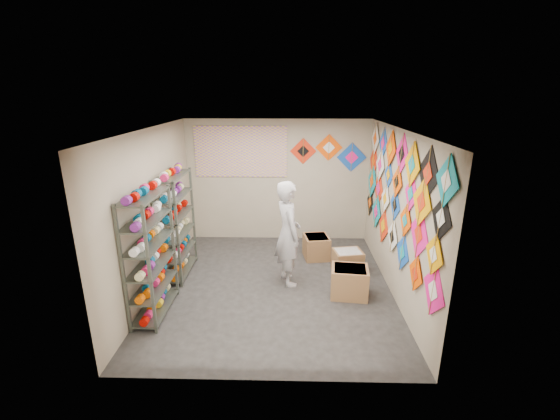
{
  "coord_description": "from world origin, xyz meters",
  "views": [
    {
      "loc": [
        0.25,
        -5.83,
        3.26
      ],
      "look_at": [
        0.1,
        0.3,
        1.3
      ],
      "focal_mm": 24.0,
      "sensor_mm": 36.0,
      "label": 1
    }
  ],
  "objects_px": {
    "shelf_rack_back": "(176,225)",
    "carton_a": "(349,282)",
    "carton_b": "(348,261)",
    "carton_c": "(316,247)",
    "shopkeeper": "(288,233)",
    "shelf_rack_front": "(150,255)"
  },
  "relations": [
    {
      "from": "carton_c",
      "to": "carton_a",
      "type": "bearing_deg",
      "value": -81.5
    },
    {
      "from": "carton_a",
      "to": "carton_c",
      "type": "height_order",
      "value": "carton_a"
    },
    {
      "from": "shopkeeper",
      "to": "carton_b",
      "type": "relative_size",
      "value": 3.59
    },
    {
      "from": "shelf_rack_back",
      "to": "carton_c",
      "type": "relative_size",
      "value": 3.59
    },
    {
      "from": "carton_b",
      "to": "carton_c",
      "type": "xyz_separation_m",
      "value": [
        -0.54,
        0.62,
        0.02
      ]
    },
    {
      "from": "shelf_rack_back",
      "to": "carton_a",
      "type": "bearing_deg",
      "value": -13.47
    },
    {
      "from": "shelf_rack_back",
      "to": "shopkeeper",
      "type": "xyz_separation_m",
      "value": [
        2.02,
        -0.3,
        -0.03
      ]
    },
    {
      "from": "carton_c",
      "to": "carton_b",
      "type": "bearing_deg",
      "value": -57.03
    },
    {
      "from": "shelf_rack_back",
      "to": "carton_b",
      "type": "distance_m",
      "value": 3.23
    },
    {
      "from": "shopkeeper",
      "to": "carton_b",
      "type": "distance_m",
      "value": 1.4
    },
    {
      "from": "shopkeeper",
      "to": "shelf_rack_back",
      "type": "bearing_deg",
      "value": 62.13
    },
    {
      "from": "shelf_rack_front",
      "to": "carton_b",
      "type": "height_order",
      "value": "shelf_rack_front"
    },
    {
      "from": "carton_a",
      "to": "carton_b",
      "type": "relative_size",
      "value": 1.16
    },
    {
      "from": "shelf_rack_front",
      "to": "carton_b",
      "type": "distance_m",
      "value": 3.53
    },
    {
      "from": "shelf_rack_back",
      "to": "shopkeeper",
      "type": "distance_m",
      "value": 2.04
    },
    {
      "from": "carton_a",
      "to": "carton_c",
      "type": "bearing_deg",
      "value": 113.49
    },
    {
      "from": "shelf_rack_front",
      "to": "carton_c",
      "type": "height_order",
      "value": "shelf_rack_front"
    },
    {
      "from": "shelf_rack_front",
      "to": "carton_a",
      "type": "xyz_separation_m",
      "value": [
        3.04,
        0.57,
        -0.7
      ]
    },
    {
      "from": "shelf_rack_back",
      "to": "carton_c",
      "type": "bearing_deg",
      "value": 16.06
    },
    {
      "from": "shelf_rack_front",
      "to": "carton_b",
      "type": "xyz_separation_m",
      "value": [
        3.14,
        1.43,
        -0.74
      ]
    },
    {
      "from": "shopkeeper",
      "to": "carton_a",
      "type": "distance_m",
      "value": 1.3
    },
    {
      "from": "shelf_rack_front",
      "to": "carton_b",
      "type": "bearing_deg",
      "value": 24.43
    }
  ]
}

